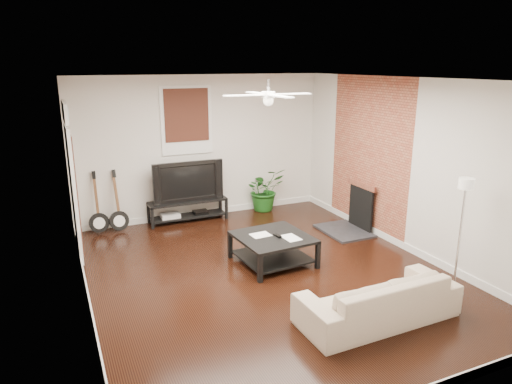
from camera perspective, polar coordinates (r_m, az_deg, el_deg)
room at (r=6.52m, az=1.44°, el=1.26°), size 5.01×6.01×2.81m
brick_accent at (r=8.64m, az=13.61°, el=4.38°), size 0.02×2.20×2.80m
fireplace at (r=8.69m, az=11.71°, el=-1.83°), size 0.80×1.10×0.92m
window_back at (r=9.06m, az=-8.50°, el=8.68°), size 1.00×0.06×1.30m
door_left at (r=7.80m, az=-21.50°, el=1.43°), size 0.08×1.00×2.50m
tv_stand at (r=9.22m, az=-8.34°, el=-2.26°), size 1.53×0.41×0.43m
tv at (r=9.08m, az=-8.52°, el=1.43°), size 1.37×0.18×0.79m
coffee_table at (r=7.26m, az=2.07°, el=-7.03°), size 1.13×1.13×0.44m
sofa at (r=5.91m, az=14.73°, el=-12.42°), size 1.99×0.81×0.58m
floor_lamp at (r=6.64m, az=23.69°, el=-5.16°), size 0.27×0.27×1.62m
potted_plant at (r=9.75m, az=1.03°, el=0.35°), size 0.88×0.78×0.91m
guitar_left at (r=8.81m, az=-18.89°, el=-1.32°), size 0.36×0.26×1.16m
guitar_right at (r=8.82m, az=-16.61°, el=-1.12°), size 0.39×0.29×1.16m
ceiling_fan at (r=6.33m, az=1.51°, el=11.85°), size 1.24×1.24×0.32m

